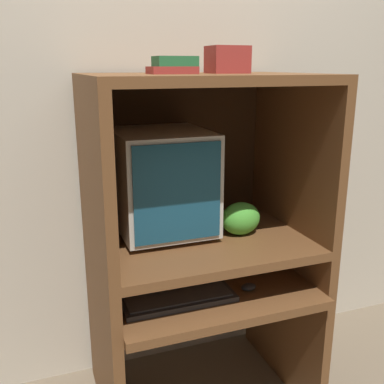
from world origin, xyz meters
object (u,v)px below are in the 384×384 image
crt_monitor (162,181)px  book_stack (174,65)px  mouse (249,287)px  storage_box (227,60)px  keyboard (178,298)px  snack_bag (241,218)px

crt_monitor → book_stack: (0.01, -0.15, 0.46)m
mouse → storage_box: storage_box is taller
mouse → keyboard: bearing=177.3°
crt_monitor → snack_bag: (0.30, -0.14, -0.15)m
keyboard → book_stack: (0.03, 0.13, 0.86)m
book_stack → keyboard: bearing=-104.2°
crt_monitor → keyboard: size_ratio=0.99×
crt_monitor → book_stack: book_stack is taller
mouse → snack_bag: bearing=78.9°
snack_bag → storage_box: bearing=151.0°
keyboard → snack_bag: (0.32, 0.13, 0.24)m
mouse → snack_bag: snack_bag is taller
crt_monitor → mouse: crt_monitor is taller
keyboard → mouse: bearing=-2.7°
mouse → snack_bag: 0.28m
keyboard → mouse: 0.29m
snack_bag → storage_box: size_ratio=1.16×
keyboard → book_stack: 0.87m
crt_monitor → snack_bag: size_ratio=2.57×
book_stack → storage_box: 0.23m
book_stack → storage_box: size_ratio=1.16×
crt_monitor → storage_box: size_ratio=2.99×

